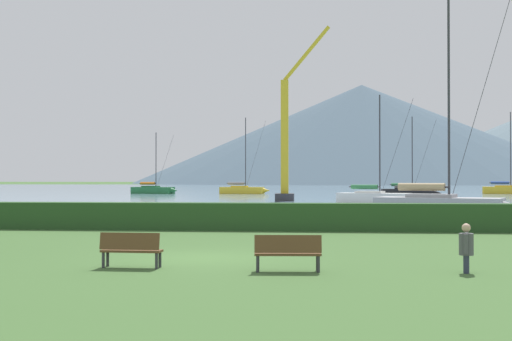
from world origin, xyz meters
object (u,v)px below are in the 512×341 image
Objects in this scene: park_bench_near_path at (288,251)px; park_bench_under_tree at (131,248)px; sailboat_slip_0 at (243,190)px; sailboat_slip_10 at (409,192)px; sailboat_slip_8 at (507,189)px; person_seated_viewer at (466,246)px; dock_crane at (286,146)px; sailboat_slip_7 at (440,205)px; sailboat_slip_3 at (153,190)px; sailboat_slip_4 at (375,197)px.

park_bench_under_tree is at bearing 171.11° from park_bench_near_path.
park_bench_under_tree is at bearing -79.49° from sailboat_slip_0.
sailboat_slip_10 reaches higher than park_bench_under_tree.
sailboat_slip_8 reaches higher than park_bench_under_tree.
person_seated_viewer reaches higher than park_bench_near_path.
sailboat_slip_10 is at bearing 76.17° from park_bench_near_path.
dock_crane is at bearing -69.70° from sailboat_slip_0.
sailboat_slip_10 reaches higher than park_bench_near_path.
sailboat_slip_10 is 6.13× the size of park_bench_near_path.
sailboat_slip_0 is 89.29m from park_bench_near_path.
person_seated_viewer is (-26.16, -91.91, -0.03)m from sailboat_slip_8.
sailboat_slip_10 is 8.46× the size of person_seated_viewer.
sailboat_slip_7 is 27.08m from park_bench_near_path.
sailboat_slip_10 is at bearing 79.20° from park_bench_under_tree.
person_seated_viewer is (4.49, 0.22, 0.15)m from park_bench_near_path.
sailboat_slip_3 is 52.37m from sailboat_slip_4.
sailboat_slip_4 is at bearing -106.34° from sailboat_slip_8.
park_bench_near_path is at bearing -56.97° from sailboat_slip_3.
sailboat_slip_10 reaches higher than sailboat_slip_4.
sailboat_slip_4 is 0.96× the size of sailboat_slip_10.
person_seated_viewer is at bearing 1.42° from park_bench_under_tree.
person_seated_viewer is (29.82, -87.86, 0.03)m from sailboat_slip_3.
park_bench_near_path is at bearing -80.24° from sailboat_slip_10.
sailboat_slip_7 reaches higher than park_bench_under_tree.
sailboat_slip_0 is 0.64× the size of dock_crane.
sailboat_slip_0 is 7.00× the size of park_bench_near_path.
sailboat_slip_0 reaches higher than sailboat_slip_10.
sailboat_slip_8 is at bearing 10.90° from sailboat_slip_0.
sailboat_slip_8 is 0.69× the size of dock_crane.
park_bench_under_tree is (-16.93, -72.39, -0.11)m from sailboat_slip_10.
sailboat_slip_3 is 91.65m from park_bench_near_path.
sailboat_slip_0 is at bearing 96.81° from park_bench_under_tree.
park_bench_near_path is at bearing -96.62° from sailboat_slip_8.
sailboat_slip_4 is 0.79× the size of sailboat_slip_8.
sailboat_slip_7 is (19.46, -62.86, 0.08)m from sailboat_slip_0.
person_seated_viewer is at bearing -76.80° from sailboat_slip_10.
sailboat_slip_4 reaches higher than park_bench_near_path.
dock_crane is at bearing 88.77° from park_bench_near_path.
sailboat_slip_3 reaches higher than park_bench_near_path.
park_bench_near_path and park_bench_under_tree have the same top height.
person_seated_viewer is (-8.25, -72.53, 0.04)m from sailboat_slip_10.
park_bench_under_tree is (-34.84, -91.77, -0.19)m from sailboat_slip_8.
sailboat_slip_7 is 31.86m from dock_crane.
sailboat_slip_0 reaches higher than park_bench_under_tree.
sailboat_slip_3 is 7.81× the size of person_seated_viewer.
dock_crane is (8.48, -33.40, 5.21)m from sailboat_slip_0.
sailboat_slip_10 is at bearing -27.62° from sailboat_slip_0.
sailboat_slip_4 is 0.74× the size of sailboat_slip_7.
sailboat_slip_8 is 26.39m from sailboat_slip_10.
sailboat_slip_8 is at bearing 94.20° from sailboat_slip_7.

